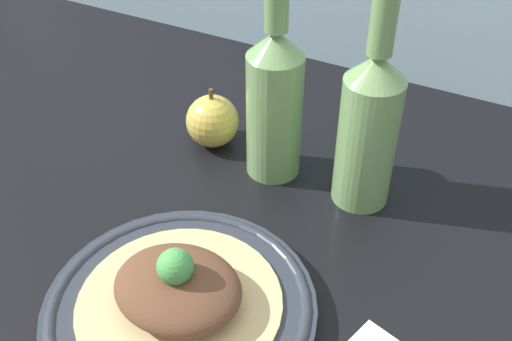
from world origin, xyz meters
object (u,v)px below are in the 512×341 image
cider_bottle_right (369,123)px  apple (212,121)px  plated_food (178,290)px  cider_bottle_left (275,97)px  plate (180,308)px

cider_bottle_right → apple: 23.27cm
cider_bottle_right → plated_food: bearing=-110.4°
cider_bottle_left → cider_bottle_right: same height
cider_bottle_left → plate: bearing=-84.7°
plate → apple: size_ratio=3.16×
plate → apple: 30.04cm
plated_food → cider_bottle_right: (9.63, 25.93, 7.07)cm
plated_food → cider_bottle_right: cider_bottle_right is taller
plate → cider_bottle_right: cider_bottle_right is taller
cider_bottle_right → cider_bottle_left: bearing=180.0°
plate → cider_bottle_right: 29.36cm
plate → plated_food: plated_food is taller
plate → plated_food: (-0.00, -0.00, 2.77)cm
plate → cider_bottle_left: (-2.43, 25.93, 9.85)cm
cider_bottle_right → apple: cider_bottle_right is taller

